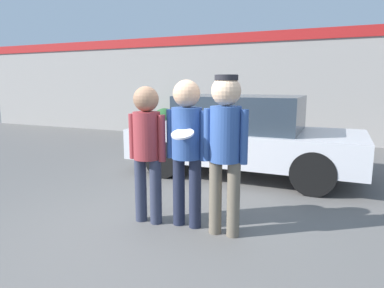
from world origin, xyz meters
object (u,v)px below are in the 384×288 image
object	(u,v)px
parked_car_near	(243,135)
person_left	(147,143)
shrub	(165,122)
person_right	(225,139)
person_middle_with_frisbee	(187,140)

from	to	relation	value
parked_car_near	person_left	bearing A→B (deg)	-99.91
parked_car_near	shrub	bearing A→B (deg)	135.13
person_left	person_right	xyz separation A→B (m)	(1.01, 0.02, 0.11)
person_left	shrub	size ratio (longest dim) A/B	1.82
person_middle_with_frisbee	person_right	distance (m)	0.51
person_left	person_middle_with_frisbee	distance (m)	0.52
person_left	person_right	bearing A→B (deg)	1.38
person_left	person_right	distance (m)	1.01
person_left	person_middle_with_frisbee	size ratio (longest dim) A/B	0.96
person_left	shrub	world-z (taller)	person_left
parked_car_near	shrub	xyz separation A→B (m)	(-3.64, 3.63, -0.30)
person_right	parked_car_near	distance (m)	2.84
person_right	shrub	size ratio (longest dim) A/B	1.95
person_middle_with_frisbee	parked_car_near	size ratio (longest dim) A/B	0.42
person_middle_with_frisbee	parked_car_near	world-z (taller)	person_middle_with_frisbee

